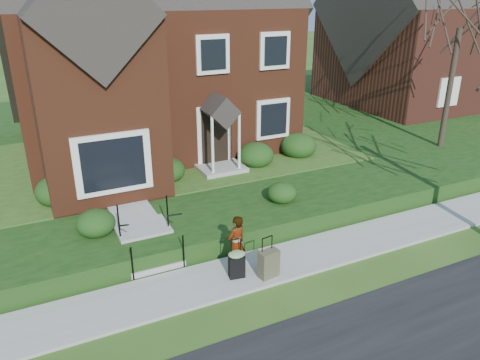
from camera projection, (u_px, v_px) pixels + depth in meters
ground at (264, 268)px, 11.99m from camera, size 120.00×120.00×0.00m
sidewalk at (264, 267)px, 11.97m from camera, size 60.00×1.60×0.08m
terrace at (228, 131)px, 22.56m from camera, size 44.00×20.00×0.60m
walkway at (120, 192)px, 14.89m from camera, size 1.20×6.00×0.06m
main_house at (141, 28)px, 17.90m from camera, size 10.40×10.20×9.40m
neighbour_house at (425, 16)px, 25.64m from camera, size 9.40×8.00×9.20m
front_steps at (148, 241)px, 12.33m from camera, size 1.40×2.02×1.50m
foundation_shrubs at (205, 167)px, 15.86m from camera, size 10.28×4.53×0.98m
woman at (237, 244)px, 11.50m from camera, size 0.64×0.52×1.50m
suitcase_black at (237, 263)px, 11.34m from camera, size 0.48×0.42×1.03m
suitcase_olive at (269, 264)px, 11.38m from camera, size 0.53×0.35×1.07m
tree_gap at (462, 16)px, 17.45m from camera, size 5.12×5.12×7.31m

